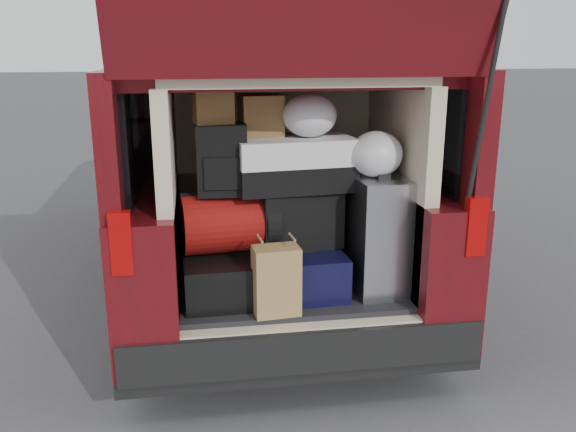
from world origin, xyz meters
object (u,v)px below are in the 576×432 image
(navy_hardshell, at_px, (299,269))
(black_soft_case, at_px, (298,218))
(kraft_bag, at_px, (276,281))
(backpack, at_px, (222,160))
(silver_roller, at_px, (376,233))
(twotone_duffel, at_px, (294,164))
(red_duffel, at_px, (229,222))
(black_hardshell, at_px, (223,274))

(navy_hardshell, height_order, black_soft_case, black_soft_case)
(kraft_bag, xyz_separation_m, backpack, (-0.24, 0.30, 0.58))
(silver_roller, distance_m, twotone_duffel, 0.60)
(navy_hardshell, distance_m, twotone_duffel, 0.60)
(kraft_bag, relative_size, black_soft_case, 0.79)
(silver_roller, xyz_separation_m, kraft_bag, (-0.60, -0.25, -0.14))
(silver_roller, relative_size, kraft_bag, 1.80)
(backpack, xyz_separation_m, twotone_duffel, (0.40, 0.06, -0.04))
(navy_hardshell, height_order, backpack, backpack)
(silver_roller, height_order, red_duffel, silver_roller)
(silver_roller, height_order, kraft_bag, silver_roller)
(red_duffel, bearing_deg, backpack, -133.54)
(black_soft_case, height_order, twotone_duffel, twotone_duffel)
(red_duffel, bearing_deg, twotone_duffel, -3.57)
(kraft_bag, bearing_deg, navy_hardshell, 55.00)
(silver_roller, height_order, backpack, backpack)
(kraft_bag, distance_m, twotone_duffel, 0.66)
(kraft_bag, distance_m, backpack, 0.70)
(black_soft_case, distance_m, backpack, 0.55)
(red_duffel, relative_size, black_soft_case, 1.12)
(black_soft_case, bearing_deg, kraft_bag, -125.77)
(twotone_duffel, bearing_deg, navy_hardshell, -72.77)
(navy_hardshell, xyz_separation_m, backpack, (-0.42, -0.00, 0.64))
(navy_hardshell, xyz_separation_m, black_soft_case, (-0.00, 0.05, 0.29))
(black_hardshell, distance_m, black_soft_case, 0.52)
(black_hardshell, distance_m, navy_hardshell, 0.43)
(black_hardshell, height_order, backpack, backpack)
(black_hardshell, xyz_separation_m, black_soft_case, (0.43, 0.06, 0.29))
(black_hardshell, distance_m, backpack, 0.64)
(navy_hardshell, bearing_deg, black_hardshell, 177.95)
(backpack, bearing_deg, red_duffel, 54.48)
(kraft_bag, relative_size, red_duffel, 0.71)
(backpack, bearing_deg, silver_roller, -1.51)
(black_hardshell, bearing_deg, twotone_duffel, 6.00)
(navy_hardshell, distance_m, backpack, 0.76)
(black_hardshell, xyz_separation_m, navy_hardshell, (0.43, 0.00, 0.00))
(black_soft_case, bearing_deg, navy_hardshell, -98.01)
(silver_roller, bearing_deg, kraft_bag, -159.77)
(silver_roller, xyz_separation_m, backpack, (-0.84, 0.05, 0.43))
(silver_roller, bearing_deg, backpack, 173.85)
(silver_roller, relative_size, red_duffel, 1.27)
(black_soft_case, bearing_deg, backpack, 177.41)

